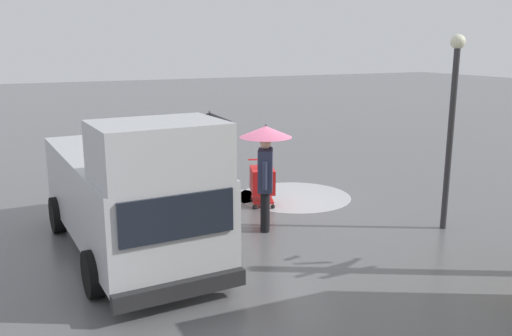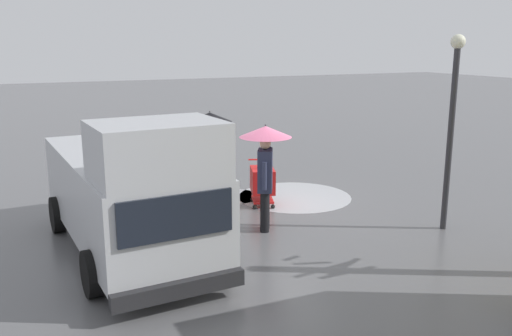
% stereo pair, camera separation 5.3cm
% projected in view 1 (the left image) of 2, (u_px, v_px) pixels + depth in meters
% --- Properties ---
extents(ground_plane, '(90.00, 90.00, 0.00)m').
position_uv_depth(ground_plane, '(273.00, 210.00, 12.26)').
color(ground_plane, '#5B5B5E').
extents(slush_patch_under_van, '(1.41, 1.41, 0.01)m').
position_uv_depth(slush_patch_under_van, '(231.00, 196.00, 13.35)').
color(slush_patch_under_van, '#999BA0').
rests_on(slush_patch_under_van, ground).
extents(slush_patch_mid_street, '(2.77, 2.77, 0.01)m').
position_uv_depth(slush_patch_mid_street, '(294.00, 196.00, 13.34)').
color(slush_patch_mid_street, '#ADAFB5').
rests_on(slush_patch_mid_street, ground).
extents(cargo_van_parked_right, '(2.43, 5.45, 2.60)m').
position_uv_depth(cargo_van_parked_right, '(130.00, 191.00, 9.45)').
color(cargo_van_parked_right, '#B7BABF').
rests_on(cargo_van_parked_right, ground).
extents(shopping_cart_vendor, '(0.79, 0.95, 1.04)m').
position_uv_depth(shopping_cart_vendor, '(262.00, 181.00, 12.53)').
color(shopping_cart_vendor, red).
rests_on(shopping_cart_vendor, ground).
extents(hand_dolly_boxes, '(0.60, 0.77, 1.38)m').
position_uv_depth(hand_dolly_boxes, '(211.00, 175.00, 12.40)').
color(hand_dolly_boxes, '#515156').
rests_on(hand_dolly_boxes, ground).
extents(pedestrian_pink_side, '(1.04, 1.04, 2.15)m').
position_uv_depth(pedestrian_pink_side, '(206.00, 143.00, 11.73)').
color(pedestrian_pink_side, black).
rests_on(pedestrian_pink_side, ground).
extents(pedestrian_black_side, '(1.04, 1.04, 2.15)m').
position_uv_depth(pedestrian_black_side, '(266.00, 153.00, 10.66)').
color(pedestrian_black_side, black).
rests_on(pedestrian_black_side, ground).
extents(pedestrian_white_side, '(1.04, 1.04, 2.15)m').
position_uv_depth(pedestrian_white_side, '(208.00, 134.00, 12.79)').
color(pedestrian_white_side, black).
rests_on(pedestrian_white_side, ground).
extents(street_lamp, '(0.28, 0.28, 3.86)m').
position_uv_depth(street_lamp, '(452.00, 113.00, 10.54)').
color(street_lamp, '#2D2D33').
rests_on(street_lamp, ground).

